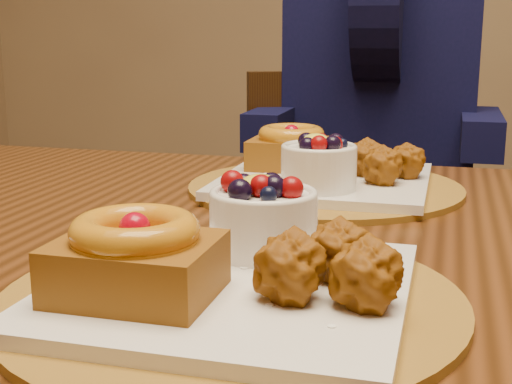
# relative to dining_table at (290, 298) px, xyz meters

# --- Properties ---
(dining_table) EXTENTS (1.60, 0.90, 0.76)m
(dining_table) POSITION_rel_dining_table_xyz_m (0.00, 0.00, 0.00)
(dining_table) COLOR #311908
(dining_table) RESTS_ON ground
(place_setting_near) EXTENTS (0.38, 0.38, 0.09)m
(place_setting_near) POSITION_rel_dining_table_xyz_m (-0.00, -0.21, 0.11)
(place_setting_near) COLOR brown
(place_setting_near) RESTS_ON dining_table
(place_setting_far) EXTENTS (0.38, 0.38, 0.09)m
(place_setting_far) POSITION_rel_dining_table_xyz_m (-0.00, 0.21, 0.11)
(place_setting_far) COLOR brown
(place_setting_far) RESTS_ON dining_table
(chair_far) EXTENTS (0.57, 0.57, 0.88)m
(chair_far) POSITION_rel_dining_table_xyz_m (-0.03, 0.76, -0.19)
(chair_far) COLOR black
(chair_far) RESTS_ON ground
(diner) EXTENTS (0.51, 0.49, 0.84)m
(diner) POSITION_rel_dining_table_xyz_m (0.01, 0.90, 0.22)
(diner) COLOR black
(diner) RESTS_ON ground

